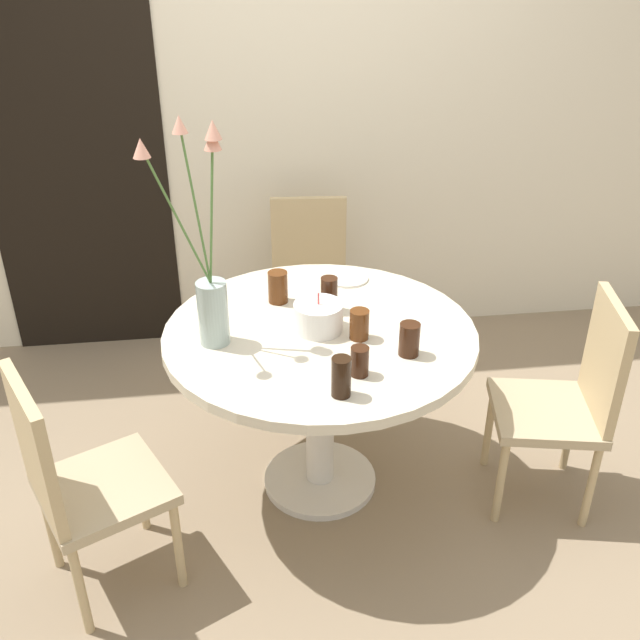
# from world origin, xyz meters

# --- Properties ---
(ground_plane) EXTENTS (16.00, 16.00, 0.00)m
(ground_plane) POSITION_xyz_m (0.00, 0.00, 0.00)
(ground_plane) COLOR #89755B
(wall_back) EXTENTS (8.00, 0.05, 2.60)m
(wall_back) POSITION_xyz_m (0.00, 1.35, 1.30)
(wall_back) COLOR beige
(wall_back) RESTS_ON ground_plane
(doorway_panel) EXTENTS (0.90, 0.01, 2.05)m
(doorway_panel) POSITION_xyz_m (-1.07, 1.32, 1.02)
(doorway_panel) COLOR black
(doorway_panel) RESTS_ON ground_plane
(dining_table) EXTENTS (1.18, 1.18, 0.75)m
(dining_table) POSITION_xyz_m (0.00, 0.00, 0.62)
(dining_table) COLOR beige
(dining_table) RESTS_ON ground_plane
(chair_left_flank) EXTENTS (0.43, 0.43, 0.89)m
(chair_left_flank) POSITION_xyz_m (0.07, 0.96, 0.50)
(chair_left_flank) COLOR tan
(chair_left_flank) RESTS_ON ground_plane
(chair_near_front) EXTENTS (0.54, 0.54, 0.89)m
(chair_near_front) POSITION_xyz_m (-0.86, -0.43, 0.50)
(chair_near_front) COLOR tan
(chair_near_front) RESTS_ON ground_plane
(chair_right_flank) EXTENTS (0.47, 0.47, 0.89)m
(chair_right_flank) POSITION_xyz_m (0.94, -0.20, 0.50)
(chair_right_flank) COLOR tan
(chair_right_flank) RESTS_ON ground_plane
(birthday_cake) EXTENTS (0.18, 0.18, 0.15)m
(birthday_cake) POSITION_xyz_m (-0.01, 0.00, 0.80)
(birthday_cake) COLOR white
(birthday_cake) RESTS_ON dining_table
(flower_vase) EXTENTS (0.27, 0.19, 0.81)m
(flower_vase) POSITION_xyz_m (-0.39, -0.04, 1.01)
(flower_vase) COLOR #9EB2AD
(flower_vase) RESTS_ON dining_table
(side_plate) EXTENTS (0.18, 0.18, 0.01)m
(side_plate) POSITION_xyz_m (0.17, 0.41, 0.75)
(side_plate) COLOR silver
(side_plate) RESTS_ON dining_table
(drink_glass_0) EXTENTS (0.07, 0.07, 0.12)m
(drink_glass_0) POSITION_xyz_m (0.29, -0.22, 0.81)
(drink_glass_0) COLOR #33190C
(drink_glass_0) RESTS_ON dining_table
(drink_glass_1) EXTENTS (0.07, 0.07, 0.14)m
(drink_glass_1) POSITION_xyz_m (0.05, 0.15, 0.82)
(drink_glass_1) COLOR #33190C
(drink_glass_1) RESTS_ON dining_table
(drink_glass_2) EXTENTS (0.06, 0.06, 0.10)m
(drink_glass_2) POSITION_xyz_m (0.09, -0.32, 0.80)
(drink_glass_2) COLOR #33190C
(drink_glass_2) RESTS_ON dining_table
(drink_glass_3) EXTENTS (0.07, 0.07, 0.11)m
(drink_glass_3) POSITION_xyz_m (0.13, -0.08, 0.80)
(drink_glass_3) COLOR #51280F
(drink_glass_3) RESTS_ON dining_table
(drink_glass_4) EXTENTS (0.08, 0.08, 0.13)m
(drink_glass_4) POSITION_xyz_m (-0.14, 0.25, 0.81)
(drink_glass_4) COLOR #51280F
(drink_glass_4) RESTS_ON dining_table
(drink_glass_5) EXTENTS (0.06, 0.06, 0.14)m
(drink_glass_5) POSITION_xyz_m (0.01, -0.43, 0.82)
(drink_glass_5) COLOR black
(drink_glass_5) RESTS_ON dining_table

